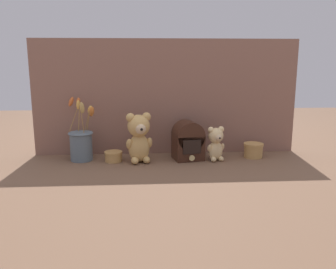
# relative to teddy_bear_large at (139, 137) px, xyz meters

# --- Properties ---
(ground_plane) EXTENTS (4.00, 4.00, 0.00)m
(ground_plane) POSITION_rel_teddy_bear_large_xyz_m (0.15, 0.02, -0.14)
(ground_plane) COLOR brown
(backdrop_wall) EXTENTS (1.47, 0.02, 0.64)m
(backdrop_wall) POSITION_rel_teddy_bear_large_xyz_m (0.15, 0.18, 0.18)
(backdrop_wall) COLOR #845B4C
(backdrop_wall) RESTS_ON ground
(teddy_bear_large) EXTENTS (0.15, 0.13, 0.26)m
(teddy_bear_large) POSITION_rel_teddy_bear_large_xyz_m (0.00, 0.00, 0.00)
(teddy_bear_large) COLOR tan
(teddy_bear_large) RESTS_ON ground
(teddy_bear_medium) EXTENTS (0.10, 0.09, 0.18)m
(teddy_bear_medium) POSITION_rel_teddy_bear_large_xyz_m (0.40, 0.01, -0.04)
(teddy_bear_medium) COLOR #DBBC84
(teddy_bear_medium) RESTS_ON ground
(flower_vase) EXTENTS (0.16, 0.16, 0.33)m
(flower_vase) POSITION_rel_teddy_bear_large_xyz_m (-0.31, 0.06, -0.04)
(flower_vase) COLOR slate
(flower_vase) RESTS_ON ground
(vintage_radio) EXTENTS (0.17, 0.15, 0.21)m
(vintage_radio) POSITION_rel_teddy_bear_large_xyz_m (0.26, 0.04, -0.03)
(vintage_radio) COLOR #381E14
(vintage_radio) RESTS_ON ground
(decorative_tin_tall) EXTENTS (0.11, 0.11, 0.08)m
(decorative_tin_tall) POSITION_rel_teddy_bear_large_xyz_m (0.62, 0.05, -0.10)
(decorative_tin_tall) COLOR tan
(decorative_tin_tall) RESTS_ON ground
(decorative_tin_short) EXTENTS (0.09, 0.09, 0.05)m
(decorative_tin_short) POSITION_rel_teddy_bear_large_xyz_m (-0.14, 0.02, -0.11)
(decorative_tin_short) COLOR tan
(decorative_tin_short) RESTS_ON ground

